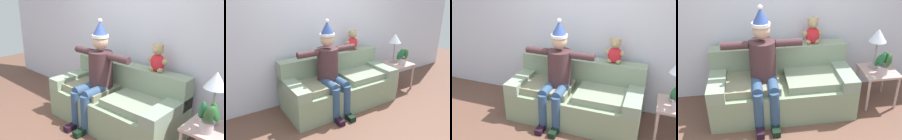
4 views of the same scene
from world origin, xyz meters
The scene contains 7 objects.
back_wall centered at (0.00, 1.55, 1.35)m, with size 7.00×0.10×2.70m, color silver.
couch centered at (0.00, 1.04, 0.34)m, with size 1.92×0.87×0.85m.
person_seated centered at (-0.25, 0.87, 0.77)m, with size 1.02×0.77×1.52m.
teddy_bear centered at (0.48, 1.30, 1.02)m, with size 0.29×0.17×0.38m.
side_table centered at (1.38, 0.95, 0.44)m, with size 0.48×0.49×0.53m.
table_lamp centered at (1.34, 1.05, 0.99)m, with size 0.24×0.24×0.58m.
potted_plant centered at (1.38, 0.85, 0.70)m, with size 0.26×0.23×0.34m.
Camera 1 is at (2.19, -1.40, 1.89)m, focal length 40.15 mm.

